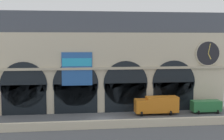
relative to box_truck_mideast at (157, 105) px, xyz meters
The scene contains 5 objects.
ground_plane 9.98m from the box_truck_mideast, 165.85° to the right, with size 200.00×200.00×0.00m, color #54565B.
quay_parapet_wall 12.04m from the box_truck_mideast, 142.67° to the right, with size 90.00×0.70×1.21m, color beige.
station_building 12.86m from the box_truck_mideast, 151.83° to the left, with size 46.25×5.41×17.95m.
box_truck_mideast is the anchor object (origin of this frame).
van_east 9.01m from the box_truck_mideast, ahead, with size 5.20×2.48×2.20m.
Camera 1 is at (-4.77, -48.70, 13.06)m, focal length 49.22 mm.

